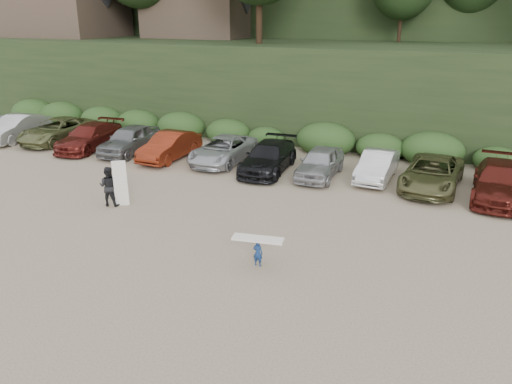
% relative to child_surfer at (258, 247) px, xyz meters
% --- Properties ---
extents(ground, '(120.00, 120.00, 0.00)m').
position_rel_child_surfer_xyz_m(ground, '(-2.85, 0.40, -0.70)').
color(ground, tan).
rests_on(ground, ground).
extents(parked_cars, '(33.71, 6.29, 1.65)m').
position_rel_child_surfer_xyz_m(parked_cars, '(-7.51, 10.30, 0.07)').
color(parked_cars, silver).
rests_on(parked_cars, ground).
extents(child_surfer, '(1.76, 0.72, 1.03)m').
position_rel_child_surfer_xyz_m(child_surfer, '(0.00, 0.00, 0.00)').
color(child_surfer, navy).
rests_on(child_surfer, ground).
extents(adult_surfer, '(1.37, 0.85, 2.10)m').
position_rel_child_surfer_xyz_m(adult_surfer, '(-8.05, 2.71, 0.21)').
color(adult_surfer, black).
rests_on(adult_surfer, ground).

